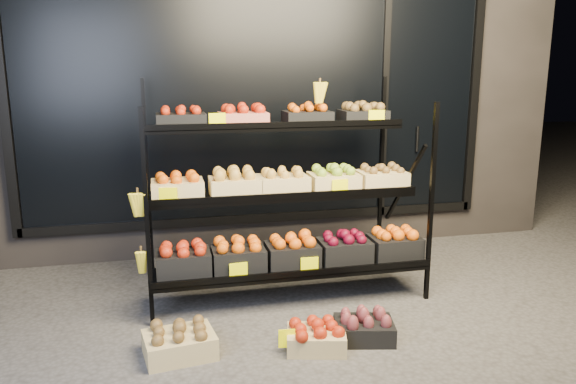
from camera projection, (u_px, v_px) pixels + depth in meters
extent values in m
plane|color=#514F4C|center=(303.00, 322.00, 3.93)|extent=(24.00, 24.00, 0.00)
cube|color=#2D2826|center=(243.00, 66.00, 6.01)|extent=(6.00, 2.00, 3.50)
cube|color=black|center=(260.00, 88.00, 5.08)|extent=(4.20, 0.04, 2.40)
cube|color=black|center=(262.00, 218.00, 5.33)|extent=(4.30, 0.06, 0.08)
cube|color=black|center=(2.00, 91.00, 4.59)|extent=(0.08, 0.06, 2.50)
cube|color=black|center=(475.00, 86.00, 5.54)|extent=(0.08, 0.06, 2.50)
cube|color=black|center=(385.00, 87.00, 5.33)|extent=(0.06, 0.06, 2.50)
cylinder|color=black|center=(417.00, 139.00, 5.49)|extent=(0.02, 0.02, 0.25)
cube|color=black|center=(147.00, 221.00, 3.70)|extent=(0.03, 0.03, 1.50)
cube|color=black|center=(431.00, 204.00, 4.16)|extent=(0.03, 0.03, 1.50)
cube|color=black|center=(148.00, 181.00, 4.61)|extent=(0.03, 0.03, 1.66)
cube|color=black|center=(381.00, 170.00, 5.06)|extent=(0.03, 0.03, 1.66)
cube|color=black|center=(292.00, 269.00, 4.20)|extent=(2.05, 0.42, 0.03)
cube|color=black|center=(298.00, 274.00, 4.00)|extent=(2.05, 0.02, 0.05)
cube|color=black|center=(283.00, 195.00, 4.37)|extent=(2.05, 0.40, 0.03)
cube|color=black|center=(288.00, 196.00, 4.19)|extent=(2.05, 0.02, 0.05)
cube|color=black|center=(274.00, 127.00, 4.55)|extent=(2.05, 0.40, 0.03)
cube|color=black|center=(279.00, 125.00, 4.36)|extent=(2.05, 0.02, 0.05)
cube|color=black|center=(181.00, 120.00, 4.37)|extent=(0.38, 0.28, 0.11)
ellipsoid|color=red|center=(181.00, 109.00, 4.35)|extent=(0.32, 0.24, 0.07)
cube|color=tan|center=(243.00, 119.00, 4.48)|extent=(0.38, 0.28, 0.11)
ellipsoid|color=red|center=(243.00, 108.00, 4.46)|extent=(0.32, 0.24, 0.07)
cube|color=black|center=(307.00, 118.00, 4.59)|extent=(0.38, 0.28, 0.11)
ellipsoid|color=#DF5C0B|center=(307.00, 107.00, 4.58)|extent=(0.32, 0.24, 0.07)
cube|color=black|center=(363.00, 117.00, 4.70)|extent=(0.38, 0.28, 0.11)
ellipsoid|color=brown|center=(363.00, 106.00, 4.68)|extent=(0.32, 0.24, 0.07)
cube|color=#D6BE7B|center=(178.00, 190.00, 4.18)|extent=(0.38, 0.28, 0.14)
ellipsoid|color=#DF5C0B|center=(177.00, 176.00, 4.16)|extent=(0.32, 0.24, 0.07)
cube|color=#D6BE7B|center=(235.00, 187.00, 4.27)|extent=(0.38, 0.28, 0.14)
ellipsoid|color=#BF8E36|center=(235.00, 174.00, 4.25)|extent=(0.32, 0.24, 0.07)
cube|color=#D6BE7B|center=(283.00, 185.00, 4.36)|extent=(0.38, 0.28, 0.14)
ellipsoid|color=#BF8E36|center=(283.00, 172.00, 4.33)|extent=(0.32, 0.24, 0.07)
cube|color=#D6BE7B|center=(334.00, 182.00, 4.45)|extent=(0.38, 0.28, 0.14)
ellipsoid|color=#86AD2B|center=(334.00, 170.00, 4.43)|extent=(0.32, 0.24, 0.07)
cube|color=#D6BE7B|center=(381.00, 180.00, 4.54)|extent=(0.38, 0.28, 0.14)
ellipsoid|color=brown|center=(382.00, 168.00, 4.52)|extent=(0.32, 0.24, 0.07)
cube|color=black|center=(184.00, 264.00, 4.00)|extent=(0.38, 0.28, 0.18)
ellipsoid|color=red|center=(183.00, 248.00, 3.97)|extent=(0.32, 0.24, 0.07)
cube|color=black|center=(238.00, 260.00, 4.09)|extent=(0.38, 0.28, 0.18)
ellipsoid|color=#DF5C0B|center=(238.00, 244.00, 4.06)|extent=(0.32, 0.24, 0.07)
cube|color=black|center=(292.00, 256.00, 4.18)|extent=(0.38, 0.28, 0.18)
ellipsoid|color=#DF5C0B|center=(292.00, 240.00, 4.15)|extent=(0.32, 0.24, 0.07)
cube|color=black|center=(344.00, 252.00, 4.27)|extent=(0.38, 0.28, 0.18)
ellipsoid|color=#5C061A|center=(345.00, 236.00, 4.24)|extent=(0.32, 0.24, 0.07)
cube|color=black|center=(395.00, 248.00, 4.36)|extent=(0.38, 0.28, 0.18)
ellipsoid|color=#DF5C0B|center=(395.00, 233.00, 4.33)|extent=(0.32, 0.24, 0.07)
ellipsoid|color=yellow|center=(137.00, 192.00, 3.67)|extent=(0.14, 0.08, 0.22)
ellipsoid|color=yellow|center=(141.00, 250.00, 3.76)|extent=(0.14, 0.08, 0.22)
ellipsoid|color=yellow|center=(320.00, 81.00, 4.45)|extent=(0.14, 0.08, 0.22)
cube|color=#FFFD00|center=(168.00, 196.00, 4.02)|extent=(0.13, 0.01, 0.12)
cube|color=#FFFD00|center=(340.00, 187.00, 4.31)|extent=(0.13, 0.01, 0.12)
cube|color=#FFFD00|center=(376.00, 117.00, 4.57)|extent=(0.13, 0.01, 0.12)
cube|color=#FFFD00|center=(217.00, 121.00, 4.28)|extent=(0.13, 0.01, 0.12)
cube|color=#FFFD00|center=(238.00, 271.00, 3.95)|extent=(0.13, 0.01, 0.12)
cube|color=#FFFD00|center=(310.00, 265.00, 4.06)|extent=(0.13, 0.01, 0.12)
cube|color=#FFFD00|center=(289.00, 344.00, 3.49)|extent=(0.13, 0.01, 0.12)
cube|color=#D6BE7B|center=(180.00, 345.00, 3.45)|extent=(0.46, 0.37, 0.14)
ellipsoid|color=brown|center=(179.00, 330.00, 3.43)|extent=(0.39, 0.31, 0.07)
cube|color=#D6BE7B|center=(316.00, 340.00, 3.54)|extent=(0.42, 0.35, 0.13)
ellipsoid|color=red|center=(316.00, 326.00, 3.52)|extent=(0.35, 0.29, 0.07)
cube|color=black|center=(364.00, 330.00, 3.66)|extent=(0.43, 0.35, 0.13)
ellipsoid|color=brown|center=(364.00, 317.00, 3.64)|extent=(0.36, 0.30, 0.07)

